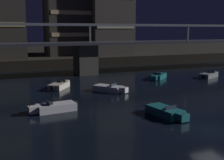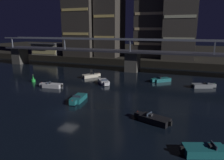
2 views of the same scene
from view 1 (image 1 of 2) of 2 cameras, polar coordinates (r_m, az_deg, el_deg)
name	(u,v)px [view 1 (image 1 of 2)]	position (r m, az deg, el deg)	size (l,w,h in m)	color
ground_plane	(211,130)	(26.19, 18.66, -9.23)	(400.00, 400.00, 0.00)	black
far_riverbank	(43,51)	(102.53, -13.31, 5.42)	(240.00, 80.00, 2.20)	black
river_bridge	(85,50)	(55.59, -5.19, 5.74)	(89.92, 6.40, 9.38)	#4C4944
tower_central	(67,2)	(73.48, -8.74, 14.71)	(10.29, 8.25, 25.57)	#38332D
speedboat_near_center	(110,89)	(39.87, -0.49, -1.67)	(4.01, 4.68, 1.16)	silver
speedboat_mid_left	(60,85)	(42.79, -10.13, -1.04)	(3.95, 4.71, 1.16)	beige
speedboat_mid_center	(54,107)	(30.83, -11.13, -5.25)	(5.23, 2.17, 1.16)	silver
speedboat_mid_right	(166,112)	(29.18, 10.45, -6.08)	(2.34, 5.23, 1.16)	#196066
speedboat_far_center	(209,75)	(54.50, 18.30, 0.91)	(5.02, 3.23, 1.16)	gray
speedboat_far_right	(158,76)	(51.05, 8.92, 0.72)	(4.53, 4.23, 1.16)	#196066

